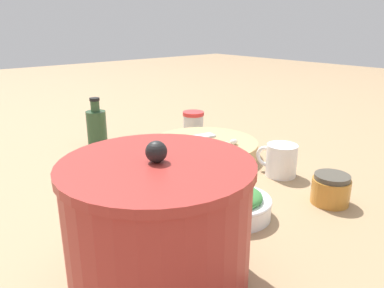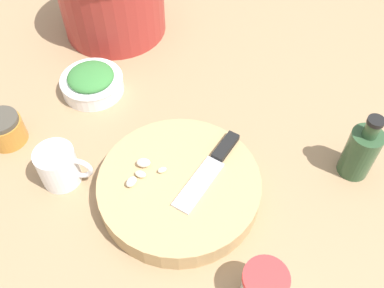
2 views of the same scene
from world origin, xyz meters
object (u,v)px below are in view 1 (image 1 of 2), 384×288
at_px(herb_bowl, 235,203).
at_px(spice_jar, 193,122).
at_px(cutting_board, 204,149).
at_px(coffee_mug, 280,160).
at_px(honey_jar, 331,189).
at_px(oil_bottle, 97,126).
at_px(garlic_cloves, 225,144).
at_px(chef_knife, 180,139).
at_px(stock_pot, 159,224).

distance_m(herb_bowl, spice_jar, 0.56).
bearing_deg(cutting_board, coffee_mug, -166.96).
bearing_deg(cutting_board, honey_jar, -178.69).
height_order(honey_jar, oil_bottle, oil_bottle).
bearing_deg(coffee_mug, honey_jar, 165.14).
bearing_deg(herb_bowl, garlic_cloves, -41.43).
distance_m(chef_knife, coffee_mug, 0.27).
bearing_deg(spice_jar, chef_knife, 130.10).
height_order(chef_knife, garlic_cloves, garlic_cloves).
bearing_deg(honey_jar, stock_pot, 85.91).
distance_m(cutting_board, oil_bottle, 0.33).
relative_size(herb_bowl, honey_jar, 1.80).
bearing_deg(oil_bottle, spice_jar, -107.82).
xyz_separation_m(chef_knife, garlic_cloves, (-0.11, -0.06, 0.00)).
distance_m(spice_jar, oil_bottle, 0.31).
bearing_deg(garlic_cloves, stock_pot, 123.89).
xyz_separation_m(cutting_board, coffee_mug, (-0.21, -0.05, 0.02)).
height_order(garlic_cloves, coffee_mug, coffee_mug).
height_order(spice_jar, oil_bottle, oil_bottle).
xyz_separation_m(chef_knife, oil_bottle, (0.24, 0.12, 0.01)).
height_order(coffee_mug, stock_pot, stock_pot).
relative_size(herb_bowl, spice_jar, 1.87).
bearing_deg(stock_pot, spice_jar, -44.45).
relative_size(herb_bowl, coffee_mug, 1.35).
height_order(herb_bowl, oil_bottle, oil_bottle).
height_order(cutting_board, herb_bowl, herb_bowl).
bearing_deg(cutting_board, herb_bowl, 147.77).
bearing_deg(stock_pot, honey_jar, -94.09).
xyz_separation_m(chef_knife, coffee_mug, (-0.26, -0.10, -0.01)).
xyz_separation_m(chef_knife, honey_jar, (-0.41, -0.06, -0.02)).
bearing_deg(stock_pot, oil_bottle, -19.68).
height_order(cutting_board, spice_jar, spice_jar).
bearing_deg(garlic_cloves, oil_bottle, 27.61).
relative_size(garlic_cloves, herb_bowl, 0.51).
bearing_deg(oil_bottle, stock_pot, 160.32).
height_order(chef_knife, stock_pot, stock_pot).
bearing_deg(garlic_cloves, herb_bowl, 138.57).
bearing_deg(garlic_cloves, honey_jar, 179.39).
height_order(chef_knife, coffee_mug, coffee_mug).
distance_m(herb_bowl, coffee_mug, 0.24).
distance_m(spice_jar, honey_jar, 0.57).
bearing_deg(spice_jar, honey_jar, 168.32).
xyz_separation_m(spice_jar, stock_pot, (-0.53, 0.52, 0.05)).
relative_size(honey_jar, oil_bottle, 0.53).
distance_m(spice_jar, coffee_mug, 0.41).
xyz_separation_m(cutting_board, oil_bottle, (0.28, 0.17, 0.03)).
relative_size(cutting_board, chef_knife, 1.52).
height_order(oil_bottle, stock_pot, stock_pot).
bearing_deg(coffee_mug, spice_jar, -10.44).
distance_m(chef_knife, honey_jar, 0.42).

